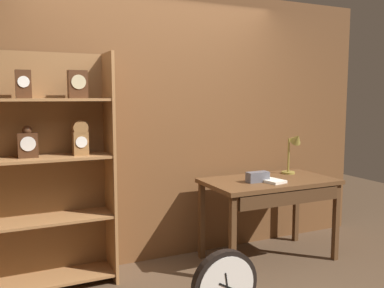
# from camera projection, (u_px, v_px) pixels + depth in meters

# --- Properties ---
(back_wood_panel) EXTENTS (4.80, 0.05, 2.60)m
(back_wood_panel) POSITION_uv_depth(u_px,v_px,m) (156.00, 127.00, 3.93)
(back_wood_panel) COLOR brown
(back_wood_panel) RESTS_ON ground
(bookshelf) EXTENTS (1.32, 0.36, 1.95)m
(bookshelf) POSITION_uv_depth(u_px,v_px,m) (28.00, 171.00, 3.30)
(bookshelf) COLOR #9E6B3D
(bookshelf) RESTS_ON ground
(workbench) EXTENTS (1.26, 0.69, 0.79)m
(workbench) POSITION_uv_depth(u_px,v_px,m) (271.00, 189.00, 3.95)
(workbench) COLOR brown
(workbench) RESTS_ON ground
(desk_lamp) EXTENTS (0.19, 0.20, 0.44)m
(desk_lamp) POSITION_uv_depth(u_px,v_px,m) (294.00, 147.00, 4.22)
(desk_lamp) COLOR olive
(desk_lamp) RESTS_ON workbench
(toolbox_small) EXTENTS (0.21, 0.09, 0.10)m
(toolbox_small) POSITION_uv_depth(u_px,v_px,m) (258.00, 177.00, 3.84)
(toolbox_small) COLOR #595960
(toolbox_small) RESTS_ON workbench
(open_repair_manual) EXTENTS (0.20, 0.25, 0.02)m
(open_repair_manual) POSITION_uv_depth(u_px,v_px,m) (272.00, 181.00, 3.83)
(open_repair_manual) COLOR silver
(open_repair_manual) RESTS_ON workbench
(round_clock_large) EXTENTS (0.49, 0.11, 0.53)m
(round_clock_large) POSITION_uv_depth(u_px,v_px,m) (225.00, 287.00, 2.86)
(round_clock_large) COLOR black
(round_clock_large) RESTS_ON ground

